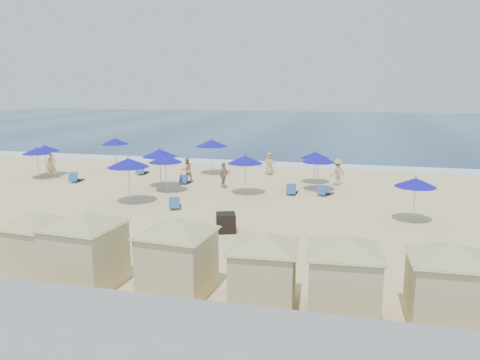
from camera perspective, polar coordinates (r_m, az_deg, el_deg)
name	(u,v)px	position (r m, az deg, el deg)	size (l,w,h in m)	color
ground	(197,212)	(24.84, -5.25, -3.86)	(160.00, 160.00, 0.00)	beige
ocean	(305,125)	(78.30, 7.94, 6.65)	(160.00, 80.00, 0.06)	navy
surf_line	(257,164)	(39.47, 2.03, 2.01)	(160.00, 2.50, 0.08)	white
seawall	(22,326)	(13.42, -25.02, -15.84)	(160.00, 6.10, 1.22)	gray
trash_bin	(226,223)	(21.33, -1.74, -5.22)	(0.86, 0.86, 0.86)	black
cabana_0	(34,236)	(17.68, -23.83, -6.21)	(4.12, 4.12, 2.60)	beige
cabana_1	(84,238)	(16.22, -18.44, -6.78)	(4.57, 4.57, 2.88)	beige
cabana_2	(177,246)	(15.03, -7.66, -7.98)	(4.39, 4.39, 2.77)	beige
cabana_3	(263,260)	(14.15, 2.88, -9.69)	(4.06, 4.06, 2.55)	beige
cabana_4	(344,265)	(13.85, 12.56, -10.11)	(4.27, 4.27, 2.68)	beige
cabana_5	(448,273)	(14.19, 23.99, -10.35)	(4.26, 4.26, 2.67)	beige
umbrella_0	(45,148)	(36.89, -22.69, 3.58)	(2.06, 2.06, 2.35)	#A5A8AD
umbrella_1	(37,151)	(36.01, -23.52, 3.29)	(2.03, 2.03, 2.31)	#A5A8AD
umbrella_2	(115,141)	(38.52, -14.99, 4.59)	(2.20, 2.20, 2.50)	#A5A8AD
umbrella_3	(128,163)	(26.71, -13.48, 2.07)	(2.36, 2.36, 2.68)	#A5A8AD
umbrella_4	(212,143)	(34.68, -3.49, 4.52)	(2.38, 2.38, 2.71)	#A5A8AD
umbrella_5	(160,153)	(30.55, -9.76, 3.26)	(2.29, 2.29, 2.61)	#A5A8AD
umbrella_6	(165,159)	(29.14, -9.07, 2.58)	(2.14, 2.14, 2.43)	#A5A8AD
umbrella_7	(245,160)	(28.14, 0.64, 2.51)	(2.18, 2.18, 2.49)	#A5A8AD
umbrella_8	(315,155)	(31.82, 9.13, 3.02)	(1.96, 1.96, 2.23)	#A5A8AD
umbrella_9	(318,159)	(29.50, 9.52, 2.58)	(2.09, 2.09, 2.38)	#A5A8AD
umbrella_10	(416,182)	(23.95, 20.62, -0.27)	(2.01, 2.01, 2.28)	#A5A8AD
beach_chair_0	(76,178)	(34.10, -19.41, 0.20)	(0.74, 1.40, 0.74)	#295698
beach_chair_1	(142,171)	(35.65, -11.87, 1.11)	(0.75, 1.46, 0.78)	#295698
beach_chair_2	(185,180)	(31.83, -6.68, -0.03)	(0.63, 1.25, 0.67)	#295698
beach_chair_3	(175,204)	(25.55, -7.94, -2.93)	(0.90, 1.38, 0.70)	#295698
beach_chair_4	(292,190)	(28.71, 6.35, -1.26)	(0.63, 1.33, 0.72)	#295698
beach_chair_5	(325,191)	(28.73, 10.27, -1.38)	(1.04, 1.38, 0.70)	#295698
beachgoer_0	(52,166)	(35.85, -21.97, 1.62)	(0.67, 0.44, 1.84)	tan
beachgoer_1	(187,170)	(32.33, -6.50, 1.26)	(0.82, 0.64, 1.69)	tan
beachgoer_2	(223,175)	(30.23, -2.03, 0.61)	(0.99, 0.41, 1.68)	tan
beachgoer_3	(337,172)	(31.68, 11.78, 0.93)	(1.13, 0.65, 1.74)	tan
beachgoer_4	(270,164)	(34.67, 3.63, 2.00)	(0.82, 0.53, 1.68)	tan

